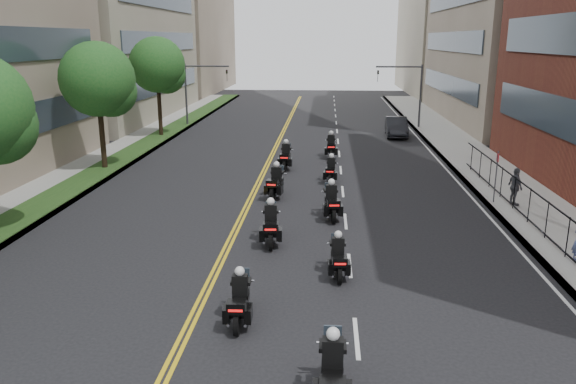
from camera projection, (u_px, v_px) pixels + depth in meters
The scene contains 20 objects.
sidewalk_right at pixel (487, 171), 33.73m from camera, with size 4.00×90.00×0.15m, color gray.
sidewalk_left at pixel (99, 165), 35.34m from camera, with size 4.00×90.00×0.15m, color gray.
grass_strip at pixel (111, 164), 35.26m from camera, with size 2.00×90.00×0.04m, color #1A3D16.
building_right_far at pixel (463, 1), 80.67m from camera, with size 15.00×28.00×26.00m, color gray.
building_left_far at pixel (166, 2), 83.58m from camera, with size 16.00×28.00×26.00m, color #7D6D5B.
iron_fence at pixel (557, 228), 21.07m from camera, with size 0.05×28.00×1.50m.
street_trees at pixel (58, 94), 27.78m from camera, with size 4.40×38.40×7.98m.
traffic_signal_right at pixel (410, 87), 49.29m from camera, with size 4.09×0.20×5.60m.
traffic_signal_left at pixel (196, 85), 50.57m from camera, with size 4.09×0.20×5.60m.
motorcycle_1 at pixel (332, 375), 12.21m from camera, with size 0.55×2.40×1.78m.
motorcycle_2 at pixel (240, 301), 15.77m from camera, with size 0.52×2.22×1.64m.
motorcycle_3 at pixel (338, 259), 18.90m from camera, with size 0.54×2.12×1.57m.
motorcycle_4 at pixel (271, 226), 21.90m from camera, with size 0.66×2.47×1.82m.
motorcycle_5 at pixel (331, 203), 24.95m from camera, with size 0.70×2.42×1.79m.
motorcycle_6 at pixel (276, 184), 28.25m from camera, with size 0.75×2.48×1.83m.
motorcycle_7 at pixel (331, 171), 31.30m from camera, with size 0.57×2.19×1.62m.
motorcycle_8 at pixel (286, 157), 34.43m from camera, with size 0.58×2.49×1.84m.
motorcycle_9 at pixel (331, 147), 37.75m from camera, with size 0.57×2.46×1.82m.
parked_sedan at pixel (396, 127), 45.97m from camera, with size 1.66×4.76×1.57m, color black.
pedestrian_c at pixel (515, 187), 26.35m from camera, with size 1.06×0.44×1.81m, color #47484F.
Camera 1 is at (2.30, -8.62, 7.78)m, focal length 35.00 mm.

